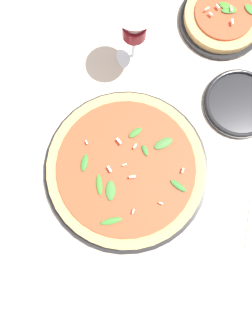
{
  "coord_description": "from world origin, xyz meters",
  "views": [
    {
      "loc": [
        0.12,
        0.03,
        0.71
      ],
      "look_at": [
        0.01,
        -0.02,
        0.03
      ],
      "focal_mm": 35.0,
      "sensor_mm": 36.0,
      "label": 1
    }
  ],
  "objects_px": {
    "pizza_arugula_main": "(126,169)",
    "wine_glass": "(135,25)",
    "pizza_personal_side": "(223,18)",
    "side_plate_white": "(240,103)"
  },
  "relations": [
    {
      "from": "wine_glass",
      "to": "pizza_personal_side",
      "type": "bearing_deg",
      "value": 138.23
    },
    {
      "from": "pizza_arugula_main",
      "to": "side_plate_white",
      "type": "height_order",
      "value": "pizza_arugula_main"
    },
    {
      "from": "wine_glass",
      "to": "side_plate_white",
      "type": "distance_m",
      "value": 0.29
    },
    {
      "from": "pizza_personal_side",
      "to": "side_plate_white",
      "type": "bearing_deg",
      "value": 33.86
    },
    {
      "from": "pizza_arugula_main",
      "to": "wine_glass",
      "type": "xyz_separation_m",
      "value": [
        -0.25,
        -0.1,
        0.1
      ]
    },
    {
      "from": "side_plate_white",
      "to": "wine_glass",
      "type": "bearing_deg",
      "value": -91.18
    },
    {
      "from": "wine_glass",
      "to": "side_plate_white",
      "type": "bearing_deg",
      "value": 88.82
    },
    {
      "from": "pizza_arugula_main",
      "to": "wine_glass",
      "type": "bearing_deg",
      "value": -157.94
    },
    {
      "from": "wine_glass",
      "to": "side_plate_white",
      "type": "xyz_separation_m",
      "value": [
        0.01,
        0.27,
        -0.11
      ]
    },
    {
      "from": "pizza_personal_side",
      "to": "wine_glass",
      "type": "height_order",
      "value": "wine_glass"
    }
  ]
}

